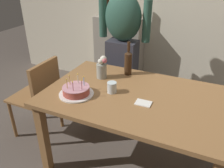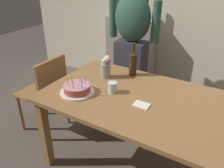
% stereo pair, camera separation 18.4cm
% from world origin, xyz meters
% --- Properties ---
extents(ground_plane, '(10.00, 10.00, 0.00)m').
position_xyz_m(ground_plane, '(0.00, 0.00, 0.00)').
color(ground_plane, '#564C44').
extents(back_wall, '(5.20, 0.10, 2.60)m').
position_xyz_m(back_wall, '(0.00, 1.55, 1.30)').
color(back_wall, beige).
rests_on(back_wall, ground_plane).
extents(dining_table, '(1.50, 0.96, 0.74)m').
position_xyz_m(dining_table, '(0.00, 0.00, 0.64)').
color(dining_table, olive).
rests_on(dining_table, ground_plane).
extents(birthday_cake, '(0.29, 0.29, 0.16)m').
position_xyz_m(birthday_cake, '(-0.45, -0.20, 0.77)').
color(birthday_cake, white).
rests_on(birthday_cake, dining_table).
extents(water_glass_near, '(0.08, 0.08, 0.09)m').
position_xyz_m(water_glass_near, '(-0.20, -0.04, 0.79)').
color(water_glass_near, silver).
rests_on(water_glass_near, dining_table).
extents(wine_bottle, '(0.07, 0.07, 0.32)m').
position_xyz_m(wine_bottle, '(-0.20, 0.35, 0.87)').
color(wine_bottle, '#382314').
rests_on(wine_bottle, dining_table).
extents(napkin_stack, '(0.12, 0.09, 0.01)m').
position_xyz_m(napkin_stack, '(0.10, -0.10, 0.74)').
color(napkin_stack, white).
rests_on(napkin_stack, dining_table).
extents(flower_vase, '(0.10, 0.10, 0.22)m').
position_xyz_m(flower_vase, '(-0.40, 0.18, 0.84)').
color(flower_vase, '#999E93').
rests_on(flower_vase, dining_table).
extents(person_man_bearded, '(0.61, 0.27, 1.66)m').
position_xyz_m(person_man_bearded, '(-0.44, 0.80, 0.87)').
color(person_man_bearded, '#33333D').
rests_on(person_man_bearded, ground_plane).
extents(dining_chair, '(0.42, 0.42, 0.87)m').
position_xyz_m(dining_chair, '(-1.02, -0.02, 0.52)').
color(dining_chair, olive).
rests_on(dining_chair, ground_plane).
extents(shelf_cabinet, '(0.66, 0.30, 1.35)m').
position_xyz_m(shelf_cabinet, '(-0.71, 1.33, 0.55)').
color(shelf_cabinet, '#9E9384').
rests_on(shelf_cabinet, ground_plane).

